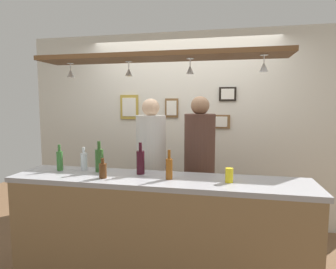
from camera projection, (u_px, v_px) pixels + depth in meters
The scene contains 21 objects.
ground_plane at pixel (166, 261), 2.99m from camera, with size 8.00×8.00×0.00m, color brown.
back_wall at pixel (183, 129), 3.92m from camera, with size 4.40×0.06×2.60m, color silver.
bar_counter at pixel (154, 219), 2.43m from camera, with size 2.70×0.55×0.98m.
overhead_glass_rack at pixel (159, 57), 2.47m from camera, with size 2.20×0.36×0.04m, color brown.
hanging_wineglass_far_left at pixel (71, 73), 2.73m from camera, with size 0.07×0.07×0.13m.
hanging_wineglass_left at pixel (129, 72), 2.61m from camera, with size 0.07×0.07×0.13m.
hanging_wineglass_center_left at pixel (190, 69), 2.44m from camera, with size 0.07×0.07×0.13m.
hanging_wineglass_center at pixel (264, 66), 2.26m from camera, with size 0.07×0.07×0.13m.
person_left_white_patterned_shirt at pixel (151, 158), 3.27m from camera, with size 0.34×0.34×1.70m.
person_right_brown_shirt at pixel (199, 158), 3.15m from camera, with size 0.34×0.34×1.73m.
bottle_wine_dark_red at pixel (140, 162), 2.67m from camera, with size 0.08×0.08×0.30m.
bottle_soda_clear at pixel (84, 161), 2.83m from camera, with size 0.06×0.06×0.23m.
bottle_beer_brown_stubby at pixel (103, 170), 2.53m from camera, with size 0.07×0.07×0.18m.
bottle_champagne_green at pixel (99, 160), 2.76m from camera, with size 0.08×0.08×0.30m.
bottle_beer_amber_tall at pixel (169, 168), 2.49m from camera, with size 0.06×0.06×0.26m.
bottle_beer_green_import at pixel (60, 160), 2.81m from camera, with size 0.06×0.06×0.26m.
drink_can at pixel (229, 175), 2.39m from camera, with size 0.07×0.07×0.12m, color yellow.
picture_frame_caricature at pixel (129, 107), 4.00m from camera, with size 0.26×0.02×0.34m.
picture_frame_upper_small at pixel (228, 94), 3.70m from camera, with size 0.22×0.02×0.18m.
picture_frame_lower_pair at pixel (219, 122), 3.76m from camera, with size 0.30×0.02×0.18m.
picture_frame_crest at pixel (172, 108), 3.87m from camera, with size 0.18×0.02×0.26m.
Camera 1 is at (0.60, -2.76, 1.64)m, focal length 30.38 mm.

